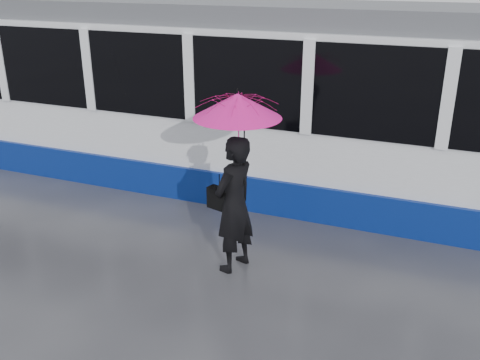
% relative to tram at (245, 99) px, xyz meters
% --- Properties ---
extents(ground, '(90.00, 90.00, 0.00)m').
position_rel_tram_xyz_m(ground, '(1.20, -2.50, -1.64)').
color(ground, '#2C2C31').
rests_on(ground, ground).
extents(rails, '(34.00, 1.51, 0.02)m').
position_rel_tram_xyz_m(rails, '(1.20, -0.00, -1.63)').
color(rails, '#3F3D38').
rests_on(rails, ground).
extents(tram, '(26.00, 2.56, 3.35)m').
position_rel_tram_xyz_m(tram, '(0.00, 0.00, 0.00)').
color(tram, white).
rests_on(tram, ground).
extents(woman, '(0.64, 0.80, 1.91)m').
position_rel_tram_xyz_m(woman, '(1.03, -3.04, -0.68)').
color(woman, black).
rests_on(woman, ground).
extents(umbrella, '(1.39, 1.39, 1.29)m').
position_rel_tram_xyz_m(umbrella, '(1.08, -3.04, 0.46)').
color(umbrella, '#FF158A').
rests_on(umbrella, ground).
extents(handbag, '(0.37, 0.24, 0.48)m').
position_rel_tram_xyz_m(handbag, '(0.81, -3.02, -0.64)').
color(handbag, black).
rests_on(handbag, ground).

